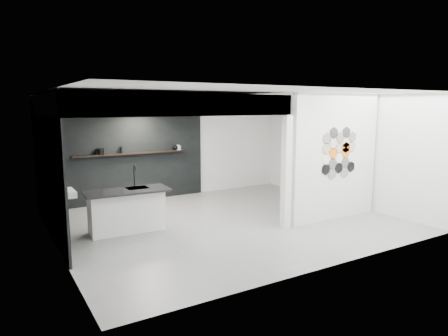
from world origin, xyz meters
TOP-DOWN VIEW (x-y plane):
  - floor at (0.00, 0.00)m, footprint 7.00×6.00m
  - partition_panel at (2.23, -1.00)m, footprint 2.45×0.15m
  - bay_clad_back at (-1.30, 2.97)m, footprint 4.40×0.04m
  - bay_clad_left at (-3.47, 1.00)m, footprint 0.04×4.00m
  - bulkhead at (-1.30, 1.00)m, footprint 4.40×4.00m
  - corner_column at (0.82, -1.00)m, footprint 0.16×0.16m
  - fascia_beam at (-1.30, -0.92)m, footprint 4.40×0.16m
  - wall_basin at (-3.24, 0.80)m, footprint 0.40×0.60m
  - display_shelf at (-1.20, 2.87)m, footprint 3.00×0.15m
  - kitchen_island at (-2.11, 0.43)m, footprint 1.69×0.81m
  - stockpot at (-2.00, 2.87)m, footprint 0.24×0.24m
  - kettle at (0.06, 2.87)m, footprint 0.18×0.18m
  - glass_bowl at (0.15, 2.87)m, footprint 0.18×0.18m
  - glass_vase at (0.15, 2.87)m, footprint 0.12×0.12m
  - bottle_dark at (-1.47, 2.87)m, footprint 0.09×0.09m
  - utensil_cup at (-2.09, 2.87)m, footprint 0.11×0.11m
  - hex_tile_cluster at (2.26, -1.09)m, footprint 1.04×0.02m

SIDE VIEW (x-z plane):
  - floor at x=0.00m, z-range -0.01..0.00m
  - kitchen_island at x=-2.11m, z-range -0.22..1.12m
  - wall_basin at x=-3.24m, z-range 0.79..0.91m
  - bay_clad_back at x=-1.30m, z-range 0.00..2.35m
  - bay_clad_left at x=-3.47m, z-range 0.00..2.35m
  - corner_column at x=0.82m, z-range 0.00..2.35m
  - display_shelf at x=-1.20m, z-range 1.28..1.32m
  - utensil_cup at x=-2.09m, z-range 1.32..1.43m
  - glass_bowl at x=0.15m, z-range 1.32..1.43m
  - kettle at x=0.06m, z-range 1.32..1.46m
  - glass_vase at x=0.15m, z-range 1.32..1.46m
  - stockpot at x=-2.00m, z-range 1.32..1.47m
  - partition_panel at x=2.23m, z-range 0.00..2.80m
  - bottle_dark at x=-1.47m, z-range 1.32..1.50m
  - hex_tile_cluster at x=2.26m, z-range 0.92..2.09m
  - bulkhead at x=-1.30m, z-range 2.35..2.75m
  - fascia_beam at x=-1.30m, z-range 2.35..2.75m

